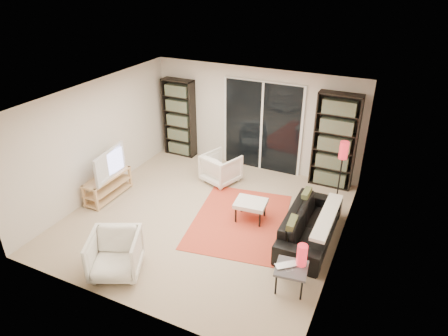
{
  "coord_description": "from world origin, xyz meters",
  "views": [
    {
      "loc": [
        3.09,
        -5.72,
        4.43
      ],
      "look_at": [
        0.25,
        0.3,
        1.0
      ],
      "focal_mm": 32.0,
      "sensor_mm": 36.0,
      "label": 1
    }
  ],
  "objects_px": {
    "tv_stand": "(108,186)",
    "floor_lamp": "(343,157)",
    "armchair_back": "(221,168)",
    "armchair_front": "(115,254)",
    "sofa": "(310,225)",
    "bookshelf_left": "(179,118)",
    "ottoman": "(251,204)",
    "bookshelf_right": "(335,142)",
    "side_table": "(291,270)"
  },
  "relations": [
    {
      "from": "side_table",
      "to": "ottoman",
      "type": "bearing_deg",
      "value": 130.48
    },
    {
      "from": "bookshelf_right",
      "to": "sofa",
      "type": "relative_size",
      "value": 1.06
    },
    {
      "from": "floor_lamp",
      "to": "ottoman",
      "type": "bearing_deg",
      "value": -132.89
    },
    {
      "from": "tv_stand",
      "to": "ottoman",
      "type": "height_order",
      "value": "tv_stand"
    },
    {
      "from": "armchair_front",
      "to": "ottoman",
      "type": "bearing_deg",
      "value": 33.88
    },
    {
      "from": "side_table",
      "to": "armchair_back",
      "type": "bearing_deg",
      "value": 133.07
    },
    {
      "from": "armchair_back",
      "to": "floor_lamp",
      "type": "height_order",
      "value": "floor_lamp"
    },
    {
      "from": "sofa",
      "to": "bookshelf_left",
      "type": "bearing_deg",
      "value": 61.07
    },
    {
      "from": "tv_stand",
      "to": "armchair_front",
      "type": "relative_size",
      "value": 1.48
    },
    {
      "from": "tv_stand",
      "to": "armchair_back",
      "type": "relative_size",
      "value": 1.58
    },
    {
      "from": "tv_stand",
      "to": "armchair_back",
      "type": "xyz_separation_m",
      "value": [
        1.85,
        1.62,
        0.07
      ]
    },
    {
      "from": "bookshelf_right",
      "to": "tv_stand",
      "type": "distance_m",
      "value": 4.89
    },
    {
      "from": "sofa",
      "to": "side_table",
      "type": "height_order",
      "value": "sofa"
    },
    {
      "from": "sofa",
      "to": "armchair_back",
      "type": "distance_m",
      "value": 2.66
    },
    {
      "from": "bookshelf_left",
      "to": "ottoman",
      "type": "height_order",
      "value": "bookshelf_left"
    },
    {
      "from": "bookshelf_right",
      "to": "armchair_back",
      "type": "xyz_separation_m",
      "value": [
        -2.26,
        -0.9,
        -0.72
      ]
    },
    {
      "from": "tv_stand",
      "to": "armchair_front",
      "type": "distance_m",
      "value": 2.44
    },
    {
      "from": "sofa",
      "to": "armchair_back",
      "type": "relative_size",
      "value": 2.71
    },
    {
      "from": "bookshelf_left",
      "to": "floor_lamp",
      "type": "bearing_deg",
      "value": -7.62
    },
    {
      "from": "bookshelf_left",
      "to": "tv_stand",
      "type": "distance_m",
      "value": 2.63
    },
    {
      "from": "armchair_back",
      "to": "armchair_front",
      "type": "bearing_deg",
      "value": 105.75
    },
    {
      "from": "sofa",
      "to": "floor_lamp",
      "type": "height_order",
      "value": "floor_lamp"
    },
    {
      "from": "tv_stand",
      "to": "floor_lamp",
      "type": "distance_m",
      "value": 4.86
    },
    {
      "from": "armchair_back",
      "to": "side_table",
      "type": "height_order",
      "value": "armchair_back"
    },
    {
      "from": "ottoman",
      "to": "bookshelf_right",
      "type": "bearing_deg",
      "value": 61.62
    },
    {
      "from": "bookshelf_left",
      "to": "armchair_back",
      "type": "distance_m",
      "value": 1.93
    },
    {
      "from": "ottoman",
      "to": "floor_lamp",
      "type": "bearing_deg",
      "value": 47.11
    },
    {
      "from": "bookshelf_left",
      "to": "armchair_front",
      "type": "height_order",
      "value": "bookshelf_left"
    },
    {
      "from": "bookshelf_left",
      "to": "ottoman",
      "type": "xyz_separation_m",
      "value": [
        2.76,
        -2.02,
        -0.63
      ]
    },
    {
      "from": "tv_stand",
      "to": "armchair_back",
      "type": "distance_m",
      "value": 2.46
    },
    {
      "from": "armchair_front",
      "to": "ottoman",
      "type": "relative_size",
      "value": 1.23
    },
    {
      "from": "bookshelf_left",
      "to": "bookshelf_right",
      "type": "xyz_separation_m",
      "value": [
        3.85,
        -0.0,
        0.07
      ]
    },
    {
      "from": "armchair_front",
      "to": "floor_lamp",
      "type": "bearing_deg",
      "value": 28.73
    },
    {
      "from": "sofa",
      "to": "floor_lamp",
      "type": "relative_size",
      "value": 1.52
    },
    {
      "from": "ottoman",
      "to": "side_table",
      "type": "distance_m",
      "value": 1.9
    },
    {
      "from": "side_table",
      "to": "floor_lamp",
      "type": "bearing_deg",
      "value": 87.44
    },
    {
      "from": "bookshelf_right",
      "to": "armchair_front",
      "type": "distance_m",
      "value": 5.01
    },
    {
      "from": "bookshelf_left",
      "to": "side_table",
      "type": "xyz_separation_m",
      "value": [
        3.99,
        -3.47,
        -0.62
      ]
    },
    {
      "from": "ottoman",
      "to": "side_table",
      "type": "xyz_separation_m",
      "value": [
        1.24,
        -1.45,
        0.01
      ]
    },
    {
      "from": "bookshelf_left",
      "to": "tv_stand",
      "type": "relative_size",
      "value": 1.69
    },
    {
      "from": "side_table",
      "to": "armchair_front",
      "type": "bearing_deg",
      "value": -162.05
    },
    {
      "from": "armchair_front",
      "to": "tv_stand",
      "type": "bearing_deg",
      "value": 107.36
    },
    {
      "from": "floor_lamp",
      "to": "bookshelf_left",
      "type": "bearing_deg",
      "value": 172.38
    },
    {
      "from": "ottoman",
      "to": "tv_stand",
      "type": "bearing_deg",
      "value": -170.7
    },
    {
      "from": "sofa",
      "to": "side_table",
      "type": "distance_m",
      "value": 1.34
    },
    {
      "from": "tv_stand",
      "to": "floor_lamp",
      "type": "relative_size",
      "value": 0.88
    },
    {
      "from": "sofa",
      "to": "armchair_front",
      "type": "bearing_deg",
      "value": 129.97
    },
    {
      "from": "sofa",
      "to": "bookshelf_right",
      "type": "bearing_deg",
      "value": 2.0
    },
    {
      "from": "tv_stand",
      "to": "side_table",
      "type": "bearing_deg",
      "value": -12.61
    },
    {
      "from": "bookshelf_right",
      "to": "floor_lamp",
      "type": "bearing_deg",
      "value": -63.63
    }
  ]
}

